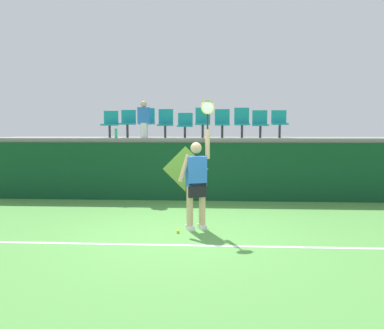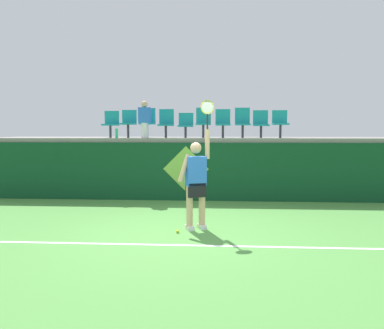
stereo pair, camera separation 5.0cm
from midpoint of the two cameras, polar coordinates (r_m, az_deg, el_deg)
ground_plane at (r=7.13m, az=-1.45°, el=-10.67°), size 40.00×40.00×0.00m
court_back_wall at (r=10.46m, az=0.24°, el=-1.07°), size 12.72×0.20×1.62m
spectator_platform at (r=11.73m, az=0.62°, el=3.86°), size 12.72×2.77×0.12m
court_baseline_stripe at (r=6.51m, az=-1.96°, el=-12.19°), size 11.45×0.08×0.01m
tennis_player at (r=7.34m, az=0.82°, el=-2.47°), size 0.71×0.39×2.54m
tennis_ball at (r=7.24m, az=-2.00°, el=-10.15°), size 0.07×0.07×0.07m
water_bottle at (r=10.80m, az=-11.29°, el=4.69°), size 0.08×0.08×0.27m
stadium_chair_0 at (r=11.59m, az=-12.14°, el=6.27°), size 0.44×0.42×0.81m
stadium_chair_1 at (r=11.46m, az=-9.53°, el=6.45°), size 0.44×0.42×0.84m
stadium_chair_2 at (r=11.35m, az=-6.67°, el=6.61°), size 0.44×0.42×0.89m
stadium_chair_3 at (r=11.26m, az=-3.84°, el=6.46°), size 0.44×0.42×0.86m
stadium_chair_4 at (r=11.19m, az=-0.83°, el=6.20°), size 0.44×0.42×0.74m
stadium_chair_5 at (r=11.18m, az=1.88°, el=6.63°), size 0.44×0.42×0.90m
stadium_chair_6 at (r=11.17m, az=4.86°, el=6.48°), size 0.44×0.42×0.85m
stadium_chair_7 at (r=11.20m, az=7.84°, el=6.54°), size 0.44×0.42×0.89m
stadium_chair_8 at (r=11.25m, az=10.58°, el=6.30°), size 0.44×0.42×0.81m
stadium_chair_9 at (r=11.33m, az=13.42°, el=6.32°), size 0.44×0.42×0.81m
spectator_0 at (r=10.88m, az=-7.12°, el=6.93°), size 0.34×0.20×1.06m
wall_signage_mount at (r=10.48m, az=-0.79°, el=-5.52°), size 1.27×0.01×1.53m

